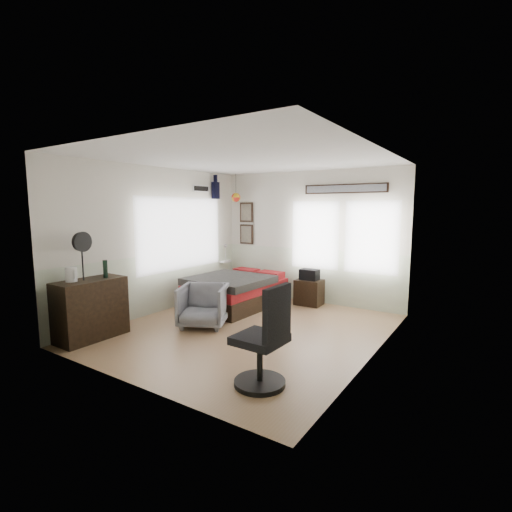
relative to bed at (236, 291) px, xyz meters
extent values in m
cube|color=#A17851|center=(1.03, -1.08, -0.31)|extent=(4.00, 4.50, 0.01)
cube|color=silver|center=(1.03, 1.17, 1.05)|extent=(4.00, 0.02, 2.70)
cube|color=silver|center=(1.03, -3.33, 1.05)|extent=(4.00, 0.02, 2.70)
cube|color=silver|center=(-0.97, -1.08, 1.05)|extent=(0.02, 4.50, 2.70)
cube|color=silver|center=(3.03, -1.08, 1.05)|extent=(0.02, 4.50, 2.70)
cube|color=white|center=(1.03, -1.08, 2.40)|extent=(4.00, 4.50, 0.02)
cube|color=beige|center=(1.03, 1.16, 0.25)|extent=(4.00, 0.01, 1.10)
cube|color=beige|center=(-0.96, -1.08, 0.25)|extent=(0.01, 4.50, 1.10)
cube|color=beige|center=(3.03, -1.08, 0.25)|extent=(0.01, 4.50, 1.10)
cube|color=silver|center=(-0.93, -0.53, 1.15)|extent=(0.03, 2.20, 1.35)
cube|color=silver|center=(1.18, 1.13, 1.10)|extent=(0.95, 0.03, 1.30)
cube|color=silver|center=(2.33, 1.13, 1.10)|extent=(0.95, 0.03, 1.30)
cube|color=#301D12|center=(-0.52, 1.13, 1.05)|extent=(0.35, 0.03, 0.45)
cube|color=#301D12|center=(-0.52, 1.13, 1.55)|extent=(0.35, 0.03, 0.45)
cube|color=#7F7259|center=(-0.52, 1.11, 1.05)|extent=(0.27, 0.01, 0.37)
cube|color=#7F7259|center=(-0.52, 1.11, 1.55)|extent=(0.27, 0.01, 0.37)
cube|color=#301D12|center=(1.78, 1.13, 2.02)|extent=(1.65, 0.03, 0.18)
cube|color=gray|center=(1.78, 1.12, 2.02)|extent=(1.58, 0.01, 0.13)
cube|color=white|center=(-0.93, 0.07, 2.05)|extent=(0.02, 0.48, 0.14)
sphere|color=red|center=(-0.62, 0.87, 1.88)|extent=(0.20, 0.20, 0.20)
cube|color=black|center=(0.00, 0.01, -0.15)|extent=(1.43, 1.98, 0.31)
cube|color=#A1291F|center=(0.00, 0.01, 0.09)|extent=(1.38, 1.94, 0.17)
cube|color=#393733|center=(0.00, -0.20, 0.25)|extent=(1.46, 1.43, 0.13)
cube|color=#A1291F|center=(-0.32, 0.78, 0.25)|extent=(0.54, 0.35, 0.13)
cube|color=#A1291F|center=(0.32, 0.78, 0.25)|extent=(0.54, 0.35, 0.13)
cube|color=black|center=(-0.71, -2.70, 0.15)|extent=(0.48, 1.00, 0.90)
imported|color=gray|center=(0.31, -1.33, 0.05)|extent=(1.00, 1.01, 0.69)
cube|color=black|center=(1.20, 0.88, -0.04)|extent=(0.53, 0.43, 0.51)
cylinder|color=black|center=(2.22, -2.56, -0.27)|extent=(0.58, 0.58, 0.06)
cylinder|color=black|center=(2.22, -2.56, -0.02)|extent=(0.07, 0.07, 0.44)
cube|color=black|center=(2.22, -2.56, 0.23)|extent=(0.53, 0.53, 0.09)
cube|color=black|center=(2.44, -2.57, 0.56)|extent=(0.08, 0.47, 0.58)
cylinder|color=silver|center=(-0.78, -2.92, 0.71)|extent=(0.16, 0.16, 0.21)
cube|color=silver|center=(-0.68, -2.92, 0.72)|extent=(0.02, 0.02, 0.13)
cylinder|color=black|center=(-0.64, -2.46, 0.73)|extent=(0.07, 0.07, 0.27)
cylinder|color=black|center=(-0.72, -2.77, 0.88)|extent=(0.02, 0.02, 0.55)
cylinder|color=black|center=(-0.72, -2.77, 1.17)|extent=(0.08, 0.28, 0.28)
cylinder|color=black|center=(-0.68, -2.77, 1.17)|extent=(0.05, 0.29, 0.29)
cube|color=black|center=(1.20, 0.88, 0.32)|extent=(0.37, 0.24, 0.21)
camera|label=1|loc=(4.32, -5.85, 1.66)|focal=26.00mm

